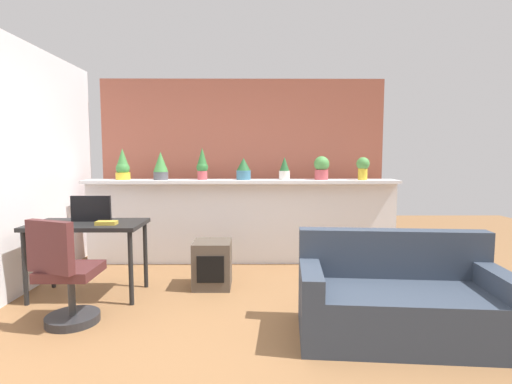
% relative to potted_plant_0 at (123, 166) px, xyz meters
% --- Properties ---
extents(ground_plane, '(12.00, 12.00, 0.00)m').
position_rel_potted_plant_0_xyz_m(ground_plane, '(1.54, -2.00, -1.28)').
color(ground_plane, brown).
extents(divider_wall, '(4.03, 0.16, 1.06)m').
position_rel_potted_plant_0_xyz_m(divider_wall, '(1.54, 0.00, -0.75)').
color(divider_wall, silver).
rests_on(divider_wall, ground).
extents(plant_shelf, '(4.03, 0.40, 0.04)m').
position_rel_potted_plant_0_xyz_m(plant_shelf, '(1.54, -0.04, -0.20)').
color(plant_shelf, silver).
rests_on(plant_shelf, divider_wall).
extents(brick_wall_behind, '(4.03, 0.10, 2.50)m').
position_rel_potted_plant_0_xyz_m(brick_wall_behind, '(1.54, 0.60, -0.03)').
color(brick_wall_behind, '#9E5442').
rests_on(brick_wall_behind, ground).
extents(potted_plant_0, '(0.18, 0.18, 0.41)m').
position_rel_potted_plant_0_xyz_m(potted_plant_0, '(0.00, 0.00, 0.00)').
color(potted_plant_0, gold).
rests_on(potted_plant_0, plant_shelf).
extents(potted_plant_1, '(0.19, 0.19, 0.36)m').
position_rel_potted_plant_0_xyz_m(potted_plant_1, '(0.50, -0.03, 0.01)').
color(potted_plant_1, '#4C4C51').
rests_on(potted_plant_1, plant_shelf).
extents(potted_plant_2, '(0.15, 0.15, 0.42)m').
position_rel_potted_plant_0_xyz_m(potted_plant_2, '(1.03, -0.00, 0.02)').
color(potted_plant_2, '#B7474C').
rests_on(potted_plant_2, plant_shelf).
extents(potted_plant_3, '(0.19, 0.19, 0.28)m').
position_rel_potted_plant_0_xyz_m(potted_plant_3, '(1.57, -0.01, -0.04)').
color(potted_plant_3, '#386B84').
rests_on(potted_plant_3, plant_shelf).
extents(potted_plant_4, '(0.14, 0.14, 0.30)m').
position_rel_potted_plant_0_xyz_m(potted_plant_4, '(2.10, -0.06, -0.04)').
color(potted_plant_4, silver).
rests_on(potted_plant_4, plant_shelf).
extents(potted_plant_5, '(0.20, 0.20, 0.31)m').
position_rel_potted_plant_0_xyz_m(potted_plant_5, '(2.58, -0.01, -0.02)').
color(potted_plant_5, '#B7474C').
rests_on(potted_plant_5, plant_shelf).
extents(potted_plant_6, '(0.17, 0.17, 0.29)m').
position_rel_potted_plant_0_xyz_m(potted_plant_6, '(3.11, -0.07, -0.01)').
color(potted_plant_6, gold).
rests_on(potted_plant_6, plant_shelf).
extents(desk, '(1.10, 0.60, 0.75)m').
position_rel_potted_plant_0_xyz_m(desk, '(0.03, -1.21, -0.62)').
color(desk, black).
rests_on(desk, ground).
extents(tv_monitor, '(0.40, 0.04, 0.26)m').
position_rel_potted_plant_0_xyz_m(tv_monitor, '(0.04, -1.13, -0.40)').
color(tv_monitor, black).
rests_on(tv_monitor, desk).
extents(office_chair, '(0.51, 0.51, 0.91)m').
position_rel_potted_plant_0_xyz_m(office_chair, '(0.13, -1.91, -0.89)').
color(office_chair, '#262628').
rests_on(office_chair, ground).
extents(side_cube_shelf, '(0.40, 0.41, 0.50)m').
position_rel_potted_plant_0_xyz_m(side_cube_shelf, '(1.25, -0.96, -1.03)').
color(side_cube_shelf, '#4C4238').
rests_on(side_cube_shelf, ground).
extents(book_on_desk, '(0.19, 0.11, 0.04)m').
position_rel_potted_plant_0_xyz_m(book_on_desk, '(0.27, -1.33, -0.51)').
color(book_on_desk, gold).
rests_on(book_on_desk, desk).
extents(couch, '(1.62, 0.89, 0.80)m').
position_rel_potted_plant_0_xyz_m(couch, '(2.85, -2.11, -1.00)').
color(couch, '#333D4C').
rests_on(couch, ground).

